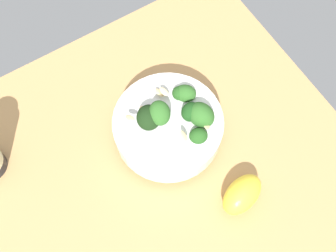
# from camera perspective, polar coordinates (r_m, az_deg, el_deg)

# --- Properties ---
(ground_plane) EXTENTS (0.64, 0.64, 0.04)m
(ground_plane) POSITION_cam_1_polar(r_m,az_deg,el_deg) (0.72, -0.28, -7.08)
(ground_plane) COLOR tan
(bowl_of_broccoli) EXTENTS (0.18, 0.18, 0.11)m
(bowl_of_broccoli) POSITION_cam_1_polar(r_m,az_deg,el_deg) (0.68, 0.20, 0.13)
(bowl_of_broccoli) COLOR white
(bowl_of_broccoli) RESTS_ON ground_plane
(lemon_wedge) EXTENTS (0.07, 0.09, 0.05)m
(lemon_wedge) POSITION_cam_1_polar(r_m,az_deg,el_deg) (0.67, 10.17, -9.26)
(lemon_wedge) COLOR yellow
(lemon_wedge) RESTS_ON ground_plane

